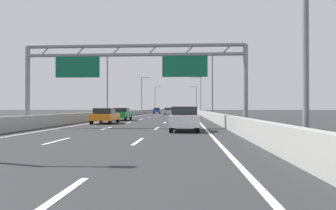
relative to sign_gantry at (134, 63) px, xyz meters
name	(u,v)px	position (x,y,z in m)	size (l,w,h in m)	color
ground_plane	(174,113)	(0.07, 77.16, -4.84)	(260.00, 260.00, 0.00)	#2D2D30
lane_dash_left_1	(58,141)	(-1.73, -10.34, -4.83)	(0.16, 3.00, 0.01)	white
lane_dash_left_2	(107,128)	(-1.73, -1.34, -4.83)	(0.16, 3.00, 0.01)	white
lane_dash_left_3	(129,123)	(-1.73, 7.66, -4.83)	(0.16, 3.00, 0.01)	white
lane_dash_left_4	(141,119)	(-1.73, 16.66, -4.83)	(0.16, 3.00, 0.01)	white
lane_dash_left_5	(149,117)	(-1.73, 25.66, -4.83)	(0.16, 3.00, 0.01)	white
lane_dash_left_6	(155,116)	(-1.73, 34.66, -4.83)	(0.16, 3.00, 0.01)	white
lane_dash_left_7	(159,115)	(-1.73, 43.66, -4.83)	(0.16, 3.00, 0.01)	white
lane_dash_left_8	(162,114)	(-1.73, 52.66, -4.83)	(0.16, 3.00, 0.01)	white
lane_dash_left_9	(165,113)	(-1.73, 61.66, -4.83)	(0.16, 3.00, 0.01)	white
lane_dash_left_10	(167,113)	(-1.73, 70.66, -4.83)	(0.16, 3.00, 0.01)	white
lane_dash_left_11	(168,112)	(-1.73, 79.66, -4.83)	(0.16, 3.00, 0.01)	white
lane_dash_left_12	(170,112)	(-1.73, 88.66, -4.83)	(0.16, 3.00, 0.01)	white
lane_dash_left_13	(171,112)	(-1.73, 97.66, -4.83)	(0.16, 3.00, 0.01)	white
lane_dash_left_14	(172,111)	(-1.73, 106.66, -4.83)	(0.16, 3.00, 0.01)	white
lane_dash_left_15	(173,111)	(-1.73, 115.66, -4.83)	(0.16, 3.00, 0.01)	white
lane_dash_left_16	(174,111)	(-1.73, 124.66, -4.83)	(0.16, 3.00, 0.01)	white
lane_dash_left_17	(174,111)	(-1.73, 133.66, -4.83)	(0.16, 3.00, 0.01)	white
lane_dash_right_0	(57,198)	(1.87, -19.34, -4.83)	(0.16, 3.00, 0.01)	white
lane_dash_right_1	(138,141)	(1.87, -10.34, -4.83)	(0.16, 3.00, 0.01)	white
lane_dash_right_2	(157,128)	(1.87, -1.34, -4.83)	(0.16, 3.00, 0.01)	white
lane_dash_right_3	(165,123)	(1.87, 7.66, -4.83)	(0.16, 3.00, 0.01)	white
lane_dash_right_4	(169,119)	(1.87, 16.66, -4.83)	(0.16, 3.00, 0.01)	white
lane_dash_right_5	(172,117)	(1.87, 25.66, -4.83)	(0.16, 3.00, 0.01)	white
lane_dash_right_6	(175,116)	(1.87, 34.66, -4.83)	(0.16, 3.00, 0.01)	white
lane_dash_right_7	(176,115)	(1.87, 43.66, -4.83)	(0.16, 3.00, 0.01)	white
lane_dash_right_8	(177,114)	(1.87, 52.66, -4.83)	(0.16, 3.00, 0.01)	white
lane_dash_right_9	(178,113)	(1.87, 61.66, -4.83)	(0.16, 3.00, 0.01)	white
lane_dash_right_10	(179,113)	(1.87, 70.66, -4.83)	(0.16, 3.00, 0.01)	white
lane_dash_right_11	(180,112)	(1.87, 79.66, -4.83)	(0.16, 3.00, 0.01)	white
lane_dash_right_12	(180,112)	(1.87, 88.66, -4.83)	(0.16, 3.00, 0.01)	white
lane_dash_right_13	(180,112)	(1.87, 97.66, -4.83)	(0.16, 3.00, 0.01)	white
lane_dash_right_14	(181,111)	(1.87, 106.66, -4.83)	(0.16, 3.00, 0.01)	white
lane_dash_right_15	(181,111)	(1.87, 115.66, -4.83)	(0.16, 3.00, 0.01)	white
lane_dash_right_16	(182,111)	(1.87, 124.66, -4.83)	(0.16, 3.00, 0.01)	white
lane_dash_right_17	(182,111)	(1.87, 133.66, -4.83)	(0.16, 3.00, 0.01)	white
edge_line_left	(153,113)	(-5.18, 65.16, -4.83)	(0.16, 176.00, 0.01)	white
edge_line_right	(191,113)	(5.32, 65.16, -4.83)	(0.16, 176.00, 0.01)	white
barrier_left	(155,111)	(-6.83, 87.16, -4.36)	(0.45, 220.00, 0.95)	#9E9E99
barrier_right	(195,111)	(6.97, 87.16, -4.36)	(0.45, 220.00, 0.95)	#9E9E99
sign_gantry	(134,63)	(0.00, 0.00, 0.00)	(17.00, 0.36, 6.36)	gray
streetlamp_left_mid	(109,81)	(-7.40, 23.02, 0.56)	(2.58, 0.28, 9.50)	slate
streetlamp_right_mid	(211,81)	(7.53, 23.02, 0.56)	(2.58, 0.28, 9.50)	slate
streetlamp_left_far	(142,93)	(-7.40, 59.99, 0.56)	(2.58, 0.28, 9.50)	slate
streetlamp_right_far	(200,93)	(7.53, 59.99, 0.56)	(2.58, 0.28, 9.50)	slate
streetlamp_left_distant	(156,97)	(-7.40, 96.97, 0.56)	(2.58, 0.28, 9.50)	slate
streetlamp_right_distant	(196,97)	(7.53, 96.97, 0.56)	(2.58, 0.28, 9.50)	slate
silver_car	(169,111)	(0.15, 46.63, -4.06)	(1.90, 4.59, 1.50)	#A8ADB2
yellow_car	(184,111)	(3.43, 57.86, -4.07)	(1.72, 4.58, 1.48)	yellow
white_car	(184,119)	(3.86, -3.67, -4.05)	(1.78, 4.18, 1.55)	silver
orange_car	(105,116)	(-3.60, 5.63, -4.10)	(1.89, 4.38, 1.44)	orange
blue_car	(157,111)	(-3.68, 60.67, -4.09)	(1.76, 4.23, 1.47)	#2347AD
green_car	(122,114)	(-3.60, 13.45, -4.09)	(1.77, 4.53, 1.46)	#1E7A38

